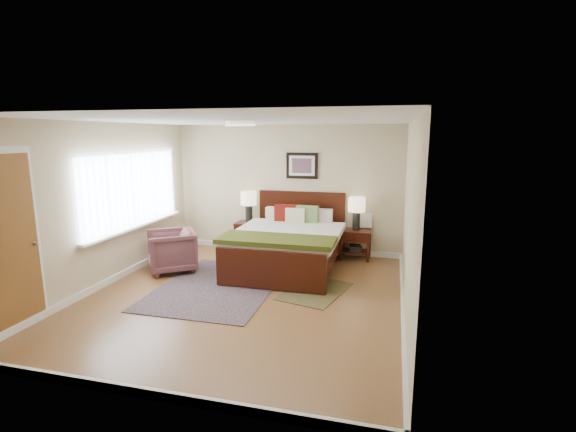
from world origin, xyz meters
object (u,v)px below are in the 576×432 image
object	(u,v)px
lamp_left	(249,201)
armchair	(172,251)
nightstand_left	(249,228)
lamp_right	(357,208)
rug_persian	(218,286)
bed	(288,238)
nightstand_right	(355,241)

from	to	relation	value
lamp_left	armchair	xyz separation A→B (m)	(-0.87, -1.50, -0.66)
nightstand_left	armchair	world-z (taller)	armchair
lamp_left	lamp_right	world-z (taller)	lamp_left
nightstand_left	rug_persian	bearing A→B (deg)	-84.26
bed	nightstand_right	distance (m)	1.40
lamp_right	rug_persian	xyz separation A→B (m)	(-1.91, -2.01, -0.97)
nightstand_right	lamp_right	size ratio (longest dim) A/B	0.92
bed	lamp_left	xyz separation A→B (m)	(-1.03, 0.87, 0.46)
lamp_left	lamp_right	xyz separation A→B (m)	(2.11, 0.00, -0.04)
lamp_left	rug_persian	world-z (taller)	lamp_left
lamp_right	nightstand_right	bearing A→B (deg)	-90.00
bed	nightstand_right	world-z (taller)	bed
nightstand_right	lamp_left	world-z (taller)	lamp_left
nightstand_left	armchair	xyz separation A→B (m)	(-0.87, -1.48, -0.12)
nightstand_left	rug_persian	xyz separation A→B (m)	(0.20, -1.99, -0.46)
nightstand_left	nightstand_right	xyz separation A→B (m)	(2.11, 0.01, -0.12)
nightstand_right	rug_persian	world-z (taller)	nightstand_right
lamp_left	armchair	bearing A→B (deg)	-120.13
rug_persian	lamp_right	bearing A→B (deg)	46.14
nightstand_right	rug_persian	bearing A→B (deg)	-133.79
nightstand_right	lamp_right	world-z (taller)	lamp_right
bed	nightstand_left	distance (m)	1.33
armchair	rug_persian	world-z (taller)	armchair
nightstand_left	nightstand_right	world-z (taller)	nightstand_left
nightstand_right	armchair	bearing A→B (deg)	-153.50
lamp_right	rug_persian	world-z (taller)	lamp_right
lamp_left	armchair	distance (m)	1.86
armchair	lamp_right	bearing A→B (deg)	81.38
rug_persian	armchair	bearing A→B (deg)	154.37
bed	rug_persian	size ratio (longest dim) A/B	0.92
nightstand_left	armchair	size ratio (longest dim) A/B	0.76
bed	rug_persian	distance (m)	1.51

